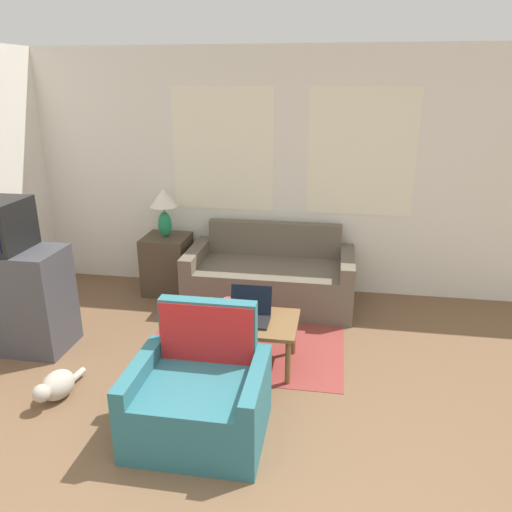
{
  "coord_description": "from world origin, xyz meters",
  "views": [
    {
      "loc": [
        0.42,
        -1.87,
        2.26
      ],
      "look_at": [
        -0.28,
        2.34,
        0.75
      ],
      "focal_mm": 35.0,
      "sensor_mm": 36.0,
      "label": 1
    }
  ],
  "objects_px": {
    "couch": "(271,279)",
    "cat_black": "(56,386)",
    "laptop": "(249,313)",
    "cup_white": "(212,312)",
    "armchair": "(200,397)",
    "table_lamp": "(164,205)",
    "coffee_table": "(238,324)",
    "cup_yellow": "(228,304)",
    "tv_remote": "(203,311)",
    "cup_navy": "(205,322)"
  },
  "relations": [
    {
      "from": "cat_black",
      "to": "cup_white",
      "type": "bearing_deg",
      "value": 132.34
    },
    {
      "from": "coffee_table",
      "to": "tv_remote",
      "type": "bearing_deg",
      "value": 165.66
    },
    {
      "from": "table_lamp",
      "to": "laptop",
      "type": "distance_m",
      "value": 1.87
    },
    {
      "from": "couch",
      "to": "armchair",
      "type": "xyz_separation_m",
      "value": [
        -0.18,
        -2.16,
        -0.0
      ]
    },
    {
      "from": "cup_white",
      "to": "cat_black",
      "type": "bearing_deg",
      "value": -145.96
    },
    {
      "from": "cup_white",
      "to": "tv_remote",
      "type": "height_order",
      "value": "cup_white"
    },
    {
      "from": "table_lamp",
      "to": "tv_remote",
      "type": "height_order",
      "value": "table_lamp"
    },
    {
      "from": "couch",
      "to": "cat_black",
      "type": "bearing_deg",
      "value": -123.9
    },
    {
      "from": "laptop",
      "to": "cat_black",
      "type": "height_order",
      "value": "laptop"
    },
    {
      "from": "laptop",
      "to": "cup_white",
      "type": "height_order",
      "value": "laptop"
    },
    {
      "from": "cup_yellow",
      "to": "tv_remote",
      "type": "height_order",
      "value": "cup_yellow"
    },
    {
      "from": "armchair",
      "to": "cat_black",
      "type": "height_order",
      "value": "armchair"
    },
    {
      "from": "laptop",
      "to": "cup_white",
      "type": "xyz_separation_m",
      "value": [
        -0.3,
        -0.03,
        -0.01
      ]
    },
    {
      "from": "coffee_table",
      "to": "tv_remote",
      "type": "relative_size",
      "value": 6.27
    },
    {
      "from": "armchair",
      "to": "cup_white",
      "type": "relative_size",
      "value": 8.57
    },
    {
      "from": "laptop",
      "to": "cup_navy",
      "type": "relative_size",
      "value": 4.46
    },
    {
      "from": "cup_navy",
      "to": "cup_white",
      "type": "bearing_deg",
      "value": 79.23
    },
    {
      "from": "laptop",
      "to": "cat_black",
      "type": "relative_size",
      "value": 0.64
    },
    {
      "from": "coffee_table",
      "to": "armchair",
      "type": "bearing_deg",
      "value": -95.57
    },
    {
      "from": "table_lamp",
      "to": "laptop",
      "type": "xyz_separation_m",
      "value": [
        1.17,
        -1.36,
        -0.53
      ]
    },
    {
      "from": "cup_yellow",
      "to": "cup_white",
      "type": "distance_m",
      "value": 0.22
    },
    {
      "from": "coffee_table",
      "to": "tv_remote",
      "type": "distance_m",
      "value": 0.34
    },
    {
      "from": "coffee_table",
      "to": "cup_white",
      "type": "distance_m",
      "value": 0.23
    },
    {
      "from": "laptop",
      "to": "couch",
      "type": "bearing_deg",
      "value": 89.82
    },
    {
      "from": "armchair",
      "to": "cat_black",
      "type": "bearing_deg",
      "value": 171.83
    },
    {
      "from": "table_lamp",
      "to": "tv_remote",
      "type": "bearing_deg",
      "value": -59.53
    },
    {
      "from": "couch",
      "to": "table_lamp",
      "type": "height_order",
      "value": "table_lamp"
    },
    {
      "from": "armchair",
      "to": "laptop",
      "type": "relative_size",
      "value": 2.57
    },
    {
      "from": "table_lamp",
      "to": "tv_remote",
      "type": "distance_m",
      "value": 1.61
    },
    {
      "from": "armchair",
      "to": "couch",
      "type": "bearing_deg",
      "value": 85.3
    },
    {
      "from": "cat_black",
      "to": "laptop",
      "type": "bearing_deg",
      "value": 126.85
    },
    {
      "from": "laptop",
      "to": "tv_remote",
      "type": "relative_size",
      "value": 2.2
    },
    {
      "from": "coffee_table",
      "to": "cat_black",
      "type": "relative_size",
      "value": 1.82
    },
    {
      "from": "armchair",
      "to": "cup_navy",
      "type": "distance_m",
      "value": 0.76
    },
    {
      "from": "laptop",
      "to": "cup_white",
      "type": "distance_m",
      "value": 0.3
    },
    {
      "from": "armchair",
      "to": "cup_yellow",
      "type": "xyz_separation_m",
      "value": [
        -0.04,
        1.06,
        0.2
      ]
    },
    {
      "from": "armchair",
      "to": "cup_white",
      "type": "height_order",
      "value": "armchair"
    },
    {
      "from": "cup_navy",
      "to": "cat_black",
      "type": "relative_size",
      "value": 0.14
    },
    {
      "from": "cup_navy",
      "to": "armchair",
      "type": "bearing_deg",
      "value": -77.82
    },
    {
      "from": "coffee_table",
      "to": "cup_yellow",
      "type": "distance_m",
      "value": 0.24
    },
    {
      "from": "couch",
      "to": "cat_black",
      "type": "relative_size",
      "value": 3.23
    },
    {
      "from": "couch",
      "to": "cup_white",
      "type": "distance_m",
      "value": 1.34
    },
    {
      "from": "armchair",
      "to": "cup_navy",
      "type": "xyz_separation_m",
      "value": [
        -0.16,
        0.72,
        0.19
      ]
    },
    {
      "from": "table_lamp",
      "to": "cup_navy",
      "type": "height_order",
      "value": "table_lamp"
    },
    {
      "from": "coffee_table",
      "to": "cat_black",
      "type": "xyz_separation_m",
      "value": [
        -1.25,
        -0.71,
        -0.25
      ]
    },
    {
      "from": "tv_remote",
      "to": "couch",
      "type": "bearing_deg",
      "value": 71.03
    },
    {
      "from": "laptop",
      "to": "cat_black",
      "type": "xyz_separation_m",
      "value": [
        -1.33,
        -0.73,
        -0.36
      ]
    },
    {
      "from": "table_lamp",
      "to": "cup_white",
      "type": "bearing_deg",
      "value": -57.96
    },
    {
      "from": "table_lamp",
      "to": "cup_white",
      "type": "height_order",
      "value": "table_lamp"
    },
    {
      "from": "table_lamp",
      "to": "coffee_table",
      "type": "relative_size",
      "value": 0.54
    }
  ]
}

